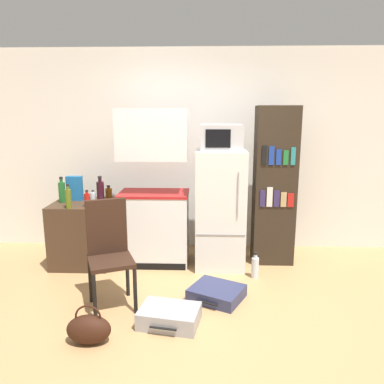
# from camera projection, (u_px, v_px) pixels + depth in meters

# --- Properties ---
(ground_plane) EXTENTS (24.00, 24.00, 0.00)m
(ground_plane) POSITION_uv_depth(u_px,v_px,m) (196.00, 321.00, 3.34)
(ground_plane) COLOR tan
(wall_back) EXTENTS (6.40, 0.10, 2.64)m
(wall_back) POSITION_uv_depth(u_px,v_px,m) (215.00, 151.00, 5.01)
(wall_back) COLOR white
(wall_back) RESTS_ON ground_plane
(side_table) EXTENTS (0.68, 0.64, 0.77)m
(side_table) POSITION_uv_depth(u_px,v_px,m) (83.00, 233.00, 4.56)
(side_table) COLOR #422D1E
(side_table) RESTS_ON ground_plane
(kitchen_hutch) EXTENTS (0.83, 0.52, 1.87)m
(kitchen_hutch) POSITION_uv_depth(u_px,v_px,m) (154.00, 195.00, 4.50)
(kitchen_hutch) COLOR white
(kitchen_hutch) RESTS_ON ground_plane
(refrigerator) EXTENTS (0.58, 0.62, 1.40)m
(refrigerator) POSITION_uv_depth(u_px,v_px,m) (220.00, 209.00, 4.45)
(refrigerator) COLOR silver
(refrigerator) RESTS_ON ground_plane
(microwave) EXTENTS (0.47, 0.41, 0.29)m
(microwave) POSITION_uv_depth(u_px,v_px,m) (221.00, 137.00, 4.27)
(microwave) COLOR #B7B7BC
(microwave) RESTS_ON refrigerator
(bookshelf) EXTENTS (0.49, 0.34, 1.90)m
(bookshelf) POSITION_uv_depth(u_px,v_px,m) (274.00, 186.00, 4.51)
(bookshelf) COLOR #2D2319
(bookshelf) RESTS_ON ground_plane
(bottle_green_tall) EXTENTS (0.08, 0.08, 0.31)m
(bottle_green_tall) POSITION_uv_depth(u_px,v_px,m) (62.00, 192.00, 4.47)
(bottle_green_tall) COLOR #1E6028
(bottle_green_tall) RESTS_ON side_table
(bottle_wine_dark) EXTENTS (0.09, 0.09, 0.32)m
(bottle_wine_dark) POSITION_uv_depth(u_px,v_px,m) (100.00, 191.00, 4.47)
(bottle_wine_dark) COLOR black
(bottle_wine_dark) RESTS_ON side_table
(bottle_amber_beer) EXTENTS (0.08, 0.08, 0.17)m
(bottle_amber_beer) POSITION_uv_depth(u_px,v_px,m) (109.00, 193.00, 4.65)
(bottle_amber_beer) COLOR brown
(bottle_amber_beer) RESTS_ON side_table
(bottle_clear_short) EXTENTS (0.07, 0.07, 0.15)m
(bottle_clear_short) POSITION_uv_depth(u_px,v_px,m) (93.00, 197.00, 4.49)
(bottle_clear_short) COLOR silver
(bottle_clear_short) RESTS_ON side_table
(bottle_olive_oil) EXTENTS (0.07, 0.07, 0.28)m
(bottle_olive_oil) POSITION_uv_depth(u_px,v_px,m) (68.00, 198.00, 4.19)
(bottle_olive_oil) COLOR #566619
(bottle_olive_oil) RESTS_ON side_table
(bottle_ketchup_red) EXTENTS (0.07, 0.07, 0.20)m
(bottle_ketchup_red) POSITION_uv_depth(u_px,v_px,m) (87.00, 200.00, 4.26)
(bottle_ketchup_red) COLOR #AD1914
(bottle_ketchup_red) RESTS_ON side_table
(bowl) EXTENTS (0.15, 0.15, 0.04)m
(bowl) POSITION_uv_depth(u_px,v_px,m) (99.00, 204.00, 4.35)
(bowl) COLOR silver
(bowl) RESTS_ON side_table
(cereal_box) EXTENTS (0.19, 0.07, 0.30)m
(cereal_box) POSITION_uv_depth(u_px,v_px,m) (75.00, 188.00, 4.57)
(cereal_box) COLOR #1E66A8
(cereal_box) RESTS_ON side_table
(chair) EXTENTS (0.52, 0.52, 1.02)m
(chair) POSITION_uv_depth(u_px,v_px,m) (109.00, 245.00, 3.55)
(chair) COLOR black
(chair) RESTS_ON ground_plane
(suitcase_large_flat) EXTENTS (0.62, 0.59, 0.12)m
(suitcase_large_flat) POSITION_uv_depth(u_px,v_px,m) (217.00, 293.00, 3.73)
(suitcase_large_flat) COLOR navy
(suitcase_large_flat) RESTS_ON ground_plane
(suitcase_small_flat) EXTENTS (0.57, 0.45, 0.15)m
(suitcase_small_flat) POSITION_uv_depth(u_px,v_px,m) (169.00, 316.00, 3.28)
(suitcase_small_flat) COLOR #99999E
(suitcase_small_flat) RESTS_ON ground_plane
(handbag) EXTENTS (0.36, 0.20, 0.33)m
(handbag) POSITION_uv_depth(u_px,v_px,m) (89.00, 329.00, 3.00)
(handbag) COLOR #33190F
(handbag) RESTS_ON ground_plane
(water_bottle_front) EXTENTS (0.08, 0.08, 0.30)m
(water_bottle_front) POSITION_uv_depth(u_px,v_px,m) (255.00, 267.00, 4.19)
(water_bottle_front) COLOR silver
(water_bottle_front) RESTS_ON ground_plane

